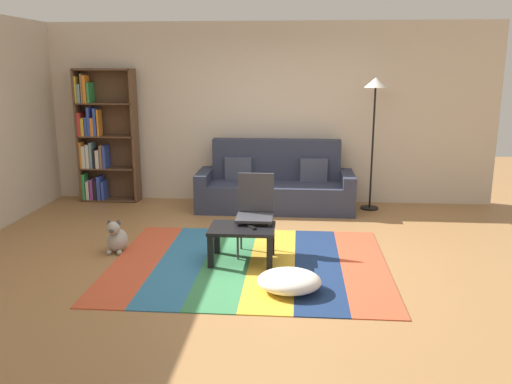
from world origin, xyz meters
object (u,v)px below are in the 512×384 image
(dog, at_px, (117,238))
(folding_chair, at_px, (255,207))
(pouf, at_px, (289,281))
(coffee_table, at_px, (242,233))
(couch, at_px, (275,186))
(standing_lamp, at_px, (375,100))
(tv_remote, at_px, (252,227))
(bookshelf, at_px, (100,140))

(dog, xyz_separation_m, folding_chair, (1.57, 0.09, 0.37))
(pouf, bearing_deg, coffee_table, 124.54)
(couch, height_order, standing_lamp, standing_lamp)
(pouf, xyz_separation_m, dog, (-1.97, 0.96, 0.05))
(coffee_table, distance_m, standing_lamp, 3.11)
(dog, bearing_deg, pouf, -25.91)
(standing_lamp, relative_size, tv_remote, 12.69)
(standing_lamp, bearing_deg, tv_remote, -123.30)
(couch, relative_size, bookshelf, 1.12)
(standing_lamp, height_order, folding_chair, standing_lamp)
(pouf, height_order, dog, dog)
(couch, distance_m, folding_chair, 1.95)
(bookshelf, relative_size, dog, 5.08)
(couch, distance_m, dog, 2.66)
(coffee_table, relative_size, folding_chair, 0.77)
(bookshelf, relative_size, tv_remote, 13.47)
(dog, bearing_deg, tv_remote, -8.63)
(bookshelf, xyz_separation_m, folding_chair, (2.57, -2.22, -0.41))
(couch, distance_m, tv_remote, 2.27)
(standing_lamp, xyz_separation_m, tv_remote, (-1.54, -2.35, -1.19))
(dog, bearing_deg, bookshelf, 113.32)
(coffee_table, relative_size, pouf, 1.16)
(standing_lamp, distance_m, folding_chair, 2.75)
(pouf, relative_size, standing_lamp, 0.32)
(folding_chair, bearing_deg, standing_lamp, 81.38)
(bookshelf, height_order, tv_remote, bookshelf)
(couch, distance_m, pouf, 3.01)
(dog, xyz_separation_m, standing_lamp, (3.10, 2.11, 1.43))
(coffee_table, height_order, tv_remote, tv_remote)
(coffee_table, distance_m, pouf, 0.94)
(pouf, xyz_separation_m, standing_lamp, (1.13, 3.07, 1.48))
(dog, xyz_separation_m, tv_remote, (1.55, -0.24, 0.24))
(coffee_table, xyz_separation_m, standing_lamp, (1.65, 2.32, 1.27))
(bookshelf, relative_size, pouf, 3.37)
(dog, distance_m, folding_chair, 1.61)
(coffee_table, xyz_separation_m, dog, (-1.45, 0.20, -0.16))
(pouf, bearing_deg, dog, 154.09)
(couch, height_order, tv_remote, couch)
(pouf, relative_size, folding_chair, 0.67)
(bookshelf, bearing_deg, dog, -66.68)
(pouf, height_order, standing_lamp, standing_lamp)
(bookshelf, bearing_deg, coffee_table, -45.78)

